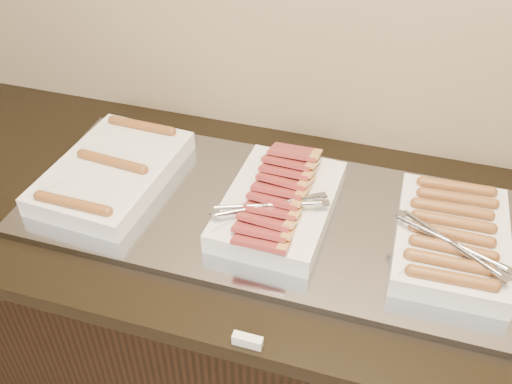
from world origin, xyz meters
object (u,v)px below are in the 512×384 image
dish_left (113,171)px  counter (269,332)px  warming_tray (275,215)px  dish_right (452,238)px  dish_center (278,202)px

dish_left → counter: bearing=3.7°
warming_tray → dish_right: size_ratio=3.33×
dish_center → dish_right: dish_center is taller
dish_center → dish_right: bearing=2.0°
counter → dish_left: 0.65m
dish_right → counter: bearing=178.2°
warming_tray → dish_right: bearing=-0.6°
warming_tray → dish_right: (0.40, -0.00, 0.04)m
counter → dish_right: dish_right is taller
counter → dish_left: bearing=-180.0°
warming_tray → dish_center: dish_center is taller
dish_left → dish_center: size_ratio=1.08×
counter → warming_tray: bearing=0.0°
warming_tray → dish_center: size_ratio=3.15×
warming_tray → dish_left: bearing=-180.0°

